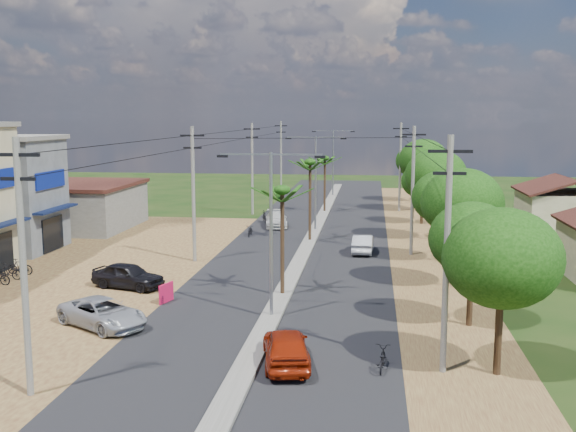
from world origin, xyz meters
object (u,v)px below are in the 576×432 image
object	(u,v)px
car_white_far	(276,220)
moto_rider_east	(382,360)
car_silver_mid	(363,244)
car_parked_silver	(103,314)
car_red_near	(286,348)
roadside_sign	(166,293)
car_parked_dark	(128,276)

from	to	relation	value
car_white_far	moto_rider_east	bearing A→B (deg)	-84.44
car_silver_mid	car_parked_silver	distance (m)	21.91
car_white_far	car_silver_mid	bearing A→B (deg)	-63.04
car_red_near	car_silver_mid	world-z (taller)	car_red_near
car_red_near	roadside_sign	xyz separation A→B (m)	(-7.35, 8.09, -0.22)
car_white_far	car_parked_dark	distance (m)	22.71
car_parked_dark	moto_rider_east	distance (m)	17.69
car_red_near	moto_rider_east	bearing A→B (deg)	168.88
car_parked_silver	moto_rider_east	size ratio (longest dim) A/B	2.85
car_red_near	car_parked_silver	xyz separation A→B (m)	(-9.00, 3.73, -0.08)
car_parked_dark	car_silver_mid	bearing A→B (deg)	-32.30
moto_rider_east	roadside_sign	xyz separation A→B (m)	(-11.05, 8.11, 0.09)
car_silver_mid	car_parked_dark	xyz separation A→B (m)	(-13.03, -11.59, 0.06)
car_parked_silver	moto_rider_east	world-z (taller)	car_parked_silver
car_parked_silver	car_parked_dark	xyz separation A→B (m)	(-1.37, 6.97, 0.06)
car_silver_mid	car_white_far	world-z (taller)	car_silver_mid
car_parked_silver	car_parked_dark	size ratio (longest dim) A/B	1.12
car_red_near	roadside_sign	bearing A→B (deg)	-58.65
car_red_near	car_white_far	size ratio (longest dim) A/B	0.96
car_silver_mid	car_parked_silver	world-z (taller)	car_silver_mid
car_red_near	car_silver_mid	bearing A→B (deg)	-107.67
car_silver_mid	roadside_sign	size ratio (longest dim) A/B	3.25
moto_rider_east	car_white_far	bearing A→B (deg)	-69.86
car_silver_mid	roadside_sign	bearing A→B (deg)	57.27
car_red_near	moto_rider_east	size ratio (longest dim) A/B	2.63
car_red_near	car_parked_dark	world-z (taller)	car_red_near
car_white_far	moto_rider_east	world-z (taller)	car_white_far
moto_rider_east	roadside_sign	distance (m)	13.70
car_silver_mid	moto_rider_east	distance (m)	22.32
car_parked_silver	roadside_sign	world-z (taller)	car_parked_silver
car_silver_mid	moto_rider_east	xyz separation A→B (m)	(1.05, -22.30, -0.22)
car_white_far	roadside_sign	bearing A→B (deg)	-104.67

